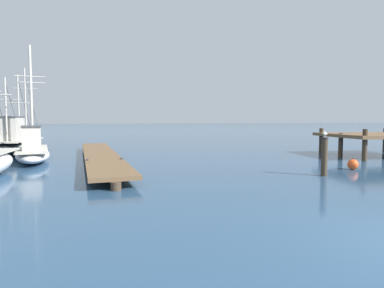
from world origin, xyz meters
TOP-DOWN VIEW (x-y plane):
  - floating_dock at (-6.11, 15.18)m, footprint 3.02×17.15m
  - fishing_boat_1 at (-9.81, 15.88)m, footprint 2.77×8.13m
  - fishing_boat_2 at (-11.73, 20.84)m, footprint 2.60×7.92m
  - pier_platform at (11.28, 13.40)m, footprint 6.39×5.79m
  - mooring_piling at (3.11, 7.54)m, footprint 0.30×0.30m
  - perched_seagull at (3.11, 7.55)m, footprint 0.33×0.28m
  - mooring_buoy at (5.57, 8.75)m, footprint 0.50×0.50m

SIDE VIEW (x-z plane):
  - mooring_buoy at x=5.57m, z-range -0.04..0.54m
  - floating_dock at x=-6.11m, z-range 0.10..0.63m
  - fishing_boat_1 at x=-9.81m, z-range -2.79..4.07m
  - fishing_boat_2 at x=-11.73m, z-range -2.33..3.86m
  - mooring_piling at x=3.11m, z-range 0.04..1.67m
  - pier_platform at x=11.28m, z-range 0.36..2.26m
  - perched_seagull at x=3.11m, z-range 1.65..1.92m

